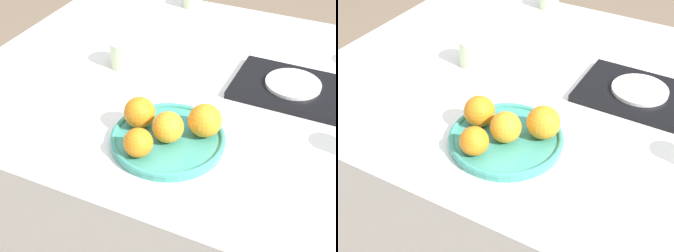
% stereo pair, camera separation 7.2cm
% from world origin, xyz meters
% --- Properties ---
extents(table, '(1.48, 1.05, 0.75)m').
position_xyz_m(table, '(0.00, 0.00, 0.37)').
color(table, white).
rests_on(table, ground_plane).
extents(fruit_platter, '(0.27, 0.27, 0.02)m').
position_xyz_m(fruit_platter, '(-0.06, -0.29, 0.76)').
color(fruit_platter, teal).
rests_on(fruit_platter, table).
extents(orange_0, '(0.07, 0.07, 0.07)m').
position_xyz_m(orange_0, '(-0.05, -0.29, 0.80)').
color(orange_0, orange).
rests_on(orange_0, fruit_platter).
extents(orange_1, '(0.07, 0.07, 0.07)m').
position_xyz_m(orange_1, '(-0.09, -0.37, 0.80)').
color(orange_1, orange).
rests_on(orange_1, fruit_platter).
extents(orange_2, '(0.08, 0.08, 0.08)m').
position_xyz_m(orange_2, '(0.01, -0.24, 0.81)').
color(orange_2, orange).
rests_on(orange_2, fruit_platter).
extents(orange_3, '(0.08, 0.08, 0.08)m').
position_xyz_m(orange_3, '(-0.14, -0.27, 0.80)').
color(orange_3, orange).
rests_on(orange_3, fruit_platter).
extents(serving_tray, '(0.31, 0.22, 0.02)m').
position_xyz_m(serving_tray, '(0.16, 0.05, 0.76)').
color(serving_tray, black).
rests_on(serving_tray, table).
extents(side_plate, '(0.15, 0.15, 0.01)m').
position_xyz_m(side_plate, '(0.16, 0.05, 0.77)').
color(side_plate, white).
rests_on(side_plate, serving_tray).
extents(cup_1, '(0.08, 0.08, 0.08)m').
position_xyz_m(cup_1, '(-0.33, -0.02, 0.79)').
color(cup_1, beige).
rests_on(cup_1, table).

